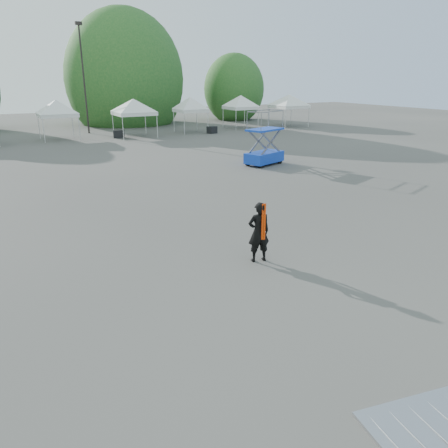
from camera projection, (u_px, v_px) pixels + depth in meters
ground at (222, 248)px, 14.02m from camera, size 120.00×120.00×0.00m
light_pole_east at (83, 72)px, 40.09m from camera, size 0.60×0.25×9.80m
tree_mid_e at (125, 79)px, 48.86m from camera, size 5.12×5.12×7.79m
tree_far_e at (234, 89)px, 53.57m from camera, size 3.84×3.84×5.84m
tent_e at (56, 103)px, 36.69m from camera, size 4.30×4.30×3.88m
tent_f at (133, 102)px, 38.25m from camera, size 4.63×4.63×3.88m
tent_g at (190, 100)px, 41.41m from camera, size 3.77×3.77×3.88m
tent_h at (241, 98)px, 44.91m from camera, size 4.06×4.06×3.88m
tent_extra_8 at (289, 97)px, 46.58m from camera, size 4.69×4.69×3.88m
man at (259, 232)px, 12.77m from camera, size 0.74×0.56×1.82m
scissor_lift at (265, 138)px, 26.58m from camera, size 2.80×2.03×3.25m
barrier_left at (436, 421)px, 6.96m from camera, size 2.50×1.56×0.07m
crate_mid at (119, 134)px, 38.61m from camera, size 1.07×0.97×0.67m
crate_east at (212, 130)px, 41.62m from camera, size 1.00×0.88×0.65m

